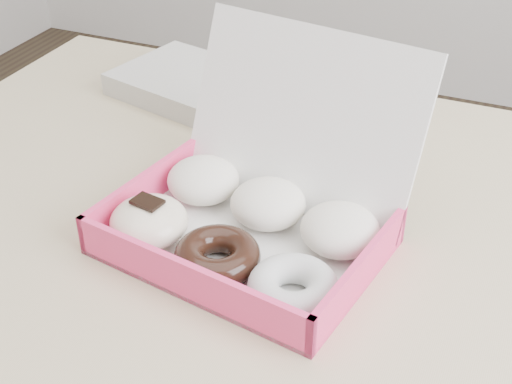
% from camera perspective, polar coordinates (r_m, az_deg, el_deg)
% --- Properties ---
extents(table, '(1.20, 0.80, 0.75)m').
position_cam_1_polar(table, '(0.92, 3.37, -6.19)').
color(table, tan).
rests_on(table, ground).
extents(donut_box, '(0.34, 0.33, 0.21)m').
position_cam_1_polar(donut_box, '(0.82, -0.47, -1.79)').
color(donut_box, white).
rests_on(donut_box, table).
extents(newspapers, '(0.26, 0.22, 0.04)m').
position_cam_1_polar(newspapers, '(1.17, -5.30, 8.68)').
color(newspapers, silver).
rests_on(newspapers, table).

